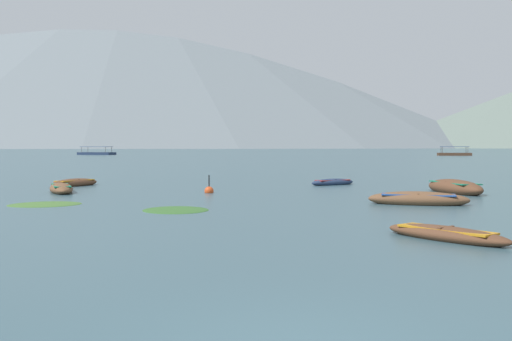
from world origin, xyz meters
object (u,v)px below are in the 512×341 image
rowboat_6 (333,182)px  mooring_buoy (209,191)px  ferry_2 (454,154)px  rowboat_0 (454,188)px  rowboat_1 (418,199)px  ferry_0 (97,153)px  rowboat_3 (446,234)px  rowboat_2 (75,183)px  rowboat_4 (61,189)px

rowboat_6 → mooring_buoy: (-6.39, -6.50, -0.04)m
rowboat_6 → ferry_2: bearing=71.9°
rowboat_0 → rowboat_1: size_ratio=1.18×
rowboat_0 → rowboat_6: (-5.54, 5.64, -0.11)m
ferry_0 → mooring_buoy: (52.02, -134.46, -0.34)m
rowboat_0 → ferry_2: 128.36m
rowboat_1 → rowboat_3: bearing=-97.5°
rowboat_3 → mooring_buoy: 15.89m
rowboat_0 → mooring_buoy: 11.96m
ferry_0 → ferry_2: (97.00, -9.57, 0.00)m
rowboat_2 → ferry_2: ferry_2 is taller
rowboat_1 → rowboat_4: 17.08m
rowboat_6 → ferry_0: 140.66m
rowboat_2 → rowboat_6: rowboat_2 is taller
rowboat_1 → ferry_0: (-60.99, 139.52, 0.25)m
rowboat_4 → ferry_0: ferry_0 is taller
rowboat_2 → rowboat_4: rowboat_4 is taller
rowboat_4 → ferry_2: bearing=67.3°
rowboat_6 → rowboat_2: bearing=-172.4°
rowboat_1 → mooring_buoy: mooring_buoy is taller
mooring_buoy → rowboat_3: bearing=-60.5°
rowboat_6 → ferry_2: (38.59, 118.38, 0.30)m
rowboat_0 → rowboat_4: (-19.29, -0.90, -0.08)m
rowboat_2 → rowboat_1: bearing=-28.9°
rowboat_1 → ferry_2: 134.85m
rowboat_3 → rowboat_1: bearing=82.5°
rowboat_1 → ferry_0: ferry_0 is taller
ferry_0 → rowboat_3: bearing=-68.0°
rowboat_0 → rowboat_2: bearing=169.8°
rowboat_1 → ferry_0: size_ratio=0.37×
ferry_0 → mooring_buoy: bearing=-68.9°
rowboat_6 → rowboat_0: bearing=-45.5°
rowboat_3 → rowboat_0: bearing=74.3°
rowboat_0 → mooring_buoy: (-11.93, -0.86, -0.15)m
rowboat_6 → mooring_buoy: size_ratio=2.99×
ferry_0 → ferry_2: size_ratio=1.30×
rowboat_6 → ferry_0: ferry_0 is taller
rowboat_2 → rowboat_4: bearing=-76.8°
rowboat_3 → ferry_0: (-59.83, 148.29, 0.32)m
rowboat_6 → ferry_0: size_ratio=0.28×
rowboat_0 → ferry_0: 148.12m
rowboat_4 → rowboat_6: 15.23m
rowboat_2 → rowboat_6: size_ratio=1.18×
ferry_0 → ferry_2: same height
rowboat_1 → ferry_0: bearing=113.6°
rowboat_0 → rowboat_3: 15.26m
rowboat_4 → rowboat_0: bearing=2.7°
rowboat_2 → mooring_buoy: mooring_buoy is taller
rowboat_1 → rowboat_3: 8.85m
rowboat_1 → rowboat_4: rowboat_1 is taller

